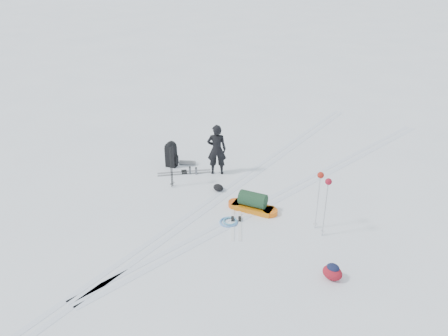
{
  "coord_description": "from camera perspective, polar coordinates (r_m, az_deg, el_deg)",
  "views": [
    {
      "loc": [
        6.74,
        -8.01,
        6.16
      ],
      "look_at": [
        0.15,
        0.12,
        0.95
      ],
      "focal_mm": 35.0,
      "sensor_mm": 36.0,
      "label": 1
    }
  ],
  "objects": [
    {
      "name": "thermos_pair",
      "position": [
        13.43,
        -4.09,
        -0.34
      ],
      "size": [
        0.23,
        0.18,
        0.25
      ],
      "rotation": [
        0.0,
        0.0,
        -0.19
      ],
      "color": "#505457",
      "rests_on": "ground"
    },
    {
      "name": "ski_tracks",
      "position": [
        12.42,
        3.84,
        -3.31
      ],
      "size": [
        3.38,
        17.97,
        0.01
      ],
      "color": "silver",
      "rests_on": "ground"
    },
    {
      "name": "rope_coil",
      "position": [
        11.12,
        0.67,
        -7.02
      ],
      "size": [
        0.52,
        0.52,
        0.06
      ],
      "rotation": [
        0.0,
        0.0,
        0.12
      ],
      "color": "#5286C9",
      "rests_on": "ground"
    },
    {
      "name": "ski_poles_black",
      "position": [
        12.32,
        -7.03,
        2.34
      ],
      "size": [
        0.17,
        0.19,
        1.43
      ],
      "rotation": [
        0.0,
        0.0,
        -0.18
      ],
      "color": "black",
      "rests_on": "ground"
    },
    {
      "name": "small_daypack",
      "position": [
        9.6,
        13.99,
        -13.03
      ],
      "size": [
        0.45,
        0.35,
        0.37
      ],
      "rotation": [
        0.0,
        0.0,
        -0.07
      ],
      "color": "maroon",
      "rests_on": "ground"
    },
    {
      "name": "touring_skis_white",
      "position": [
        11.22,
        1.59,
        -6.76
      ],
      "size": [
        1.32,
        1.61,
        0.07
      ],
      "rotation": [
        0.0,
        0.0,
        -0.91
      ],
      "color": "silver",
      "rests_on": "ground"
    },
    {
      "name": "ground",
      "position": [
        12.14,
        -0.93,
        -4.02
      ],
      "size": [
        200.0,
        200.0,
        0.0
      ],
      "primitive_type": "plane",
      "color": "white",
      "rests_on": "ground"
    },
    {
      "name": "ski_poles_silver",
      "position": [
        10.38,
        12.9,
        -2.18
      ],
      "size": [
        0.45,
        0.33,
        1.55
      ],
      "rotation": [
        0.0,
        0.0,
        -0.38
      ],
      "color": "silver",
      "rests_on": "ground"
    },
    {
      "name": "touring_skis_grey",
      "position": [
        13.57,
        -5.22,
        -0.59
      ],
      "size": [
        1.27,
        1.38,
        0.06
      ],
      "rotation": [
        0.0,
        0.0,
        0.84
      ],
      "color": "gray",
      "rests_on": "ground"
    },
    {
      "name": "stuff_sack",
      "position": [
        12.49,
        -0.75,
        -2.58
      ],
      "size": [
        0.38,
        0.33,
        0.2
      ],
      "rotation": [
        0.0,
        0.0,
        0.36
      ],
      "color": "black",
      "rests_on": "ground"
    },
    {
      "name": "expedition_rucksack",
      "position": [
        13.88,
        -6.66,
        1.69
      ],
      "size": [
        0.76,
        0.77,
        0.84
      ],
      "rotation": [
        0.0,
        0.0,
        0.33
      ],
      "color": "black",
      "rests_on": "ground"
    },
    {
      "name": "skier",
      "position": [
        13.16,
        -0.96,
        2.42
      ],
      "size": [
        0.69,
        0.66,
        1.6
      ],
      "primitive_type": "imported",
      "rotation": [
        0.0,
        0.0,
        3.81
      ],
      "color": "black",
      "rests_on": "ground"
    },
    {
      "name": "pulk_sled",
      "position": [
        11.55,
        3.77,
        -4.65
      ],
      "size": [
        1.43,
        0.71,
        0.53
      ],
      "rotation": [
        0.0,
        0.0,
        0.24
      ],
      "color": "#D26C0C",
      "rests_on": "ground"
    }
  ]
}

